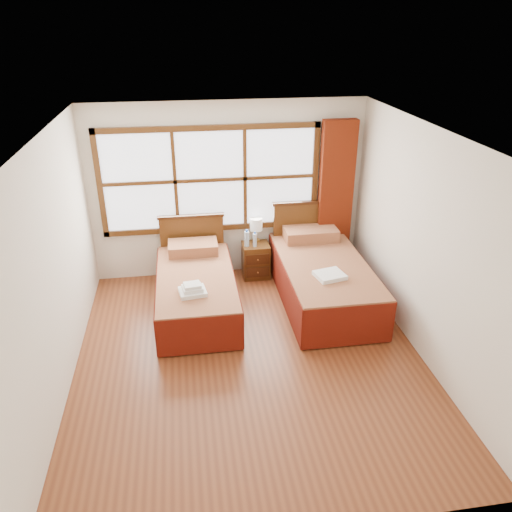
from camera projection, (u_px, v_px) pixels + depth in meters
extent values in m
plane|color=brown|center=(250.00, 357.00, 5.88)|extent=(4.50, 4.50, 0.00)
plane|color=white|center=(248.00, 136.00, 4.74)|extent=(4.50, 4.50, 0.00)
plane|color=silver|center=(228.00, 191.00, 7.31)|extent=(4.00, 0.00, 4.00)
plane|color=silver|center=(53.00, 272.00, 5.04)|extent=(0.00, 4.50, 4.50)
plane|color=silver|center=(426.00, 246.00, 5.58)|extent=(0.00, 4.50, 4.50)
cube|color=white|center=(210.00, 180.00, 7.16)|extent=(3.00, 0.02, 1.40)
cube|color=#4E2C11|center=(212.00, 228.00, 7.47)|extent=(3.16, 0.06, 0.08)
cube|color=#4E2C11|center=(208.00, 128.00, 6.82)|extent=(3.16, 0.06, 0.08)
cube|color=#4E2C11|center=(100.00, 185.00, 6.93)|extent=(0.08, 0.06, 1.56)
cube|color=#4E2C11|center=(315.00, 175.00, 7.35)|extent=(0.08, 0.06, 1.56)
cube|color=#4E2C11|center=(175.00, 182.00, 7.07)|extent=(0.05, 0.05, 1.40)
cube|color=#4E2C11|center=(245.00, 178.00, 7.21)|extent=(0.05, 0.05, 1.40)
cube|color=#4E2C11|center=(210.00, 180.00, 7.14)|extent=(3.00, 0.05, 0.05)
cube|color=#671D0A|center=(335.00, 197.00, 7.46)|extent=(0.50, 0.16, 2.30)
cube|color=#381C0B|center=(197.00, 301.00, 6.74)|extent=(0.90, 1.79, 0.29)
cube|color=maroon|center=(196.00, 284.00, 6.62)|extent=(1.00, 1.99, 0.24)
cube|color=#62150A|center=(158.00, 296.00, 6.62)|extent=(0.03, 1.99, 0.50)
cube|color=#62150A|center=(234.00, 290.00, 6.76)|extent=(0.03, 1.99, 0.50)
cube|color=#62150A|center=(200.00, 336.00, 5.81)|extent=(1.00, 0.03, 0.50)
cube|color=maroon|center=(193.00, 247.00, 7.18)|extent=(0.70, 0.41, 0.16)
cube|color=#4E2C11|center=(193.00, 247.00, 7.49)|extent=(0.94, 0.06, 0.98)
cube|color=#381C0B|center=(191.00, 216.00, 7.27)|extent=(0.98, 0.08, 0.04)
cube|color=#381C0B|center=(323.00, 290.00, 6.97)|extent=(1.00, 2.01, 0.33)
cube|color=maroon|center=(324.00, 271.00, 6.84)|extent=(1.12, 2.22, 0.27)
cube|color=#62150A|center=(284.00, 285.00, 6.84)|extent=(0.03, 2.22, 0.56)
cube|color=#62150A|center=(362.00, 279.00, 6.99)|extent=(0.03, 2.22, 0.56)
cube|color=#62150A|center=(348.00, 326.00, 5.93)|extent=(1.12, 0.03, 0.56)
cube|color=maroon|center=(310.00, 233.00, 7.46)|extent=(0.78, 0.46, 0.17)
cube|color=#4E2C11|center=(306.00, 237.00, 7.70)|extent=(1.05, 0.06, 1.09)
cube|color=#381C0B|center=(308.00, 203.00, 7.46)|extent=(1.09, 0.08, 0.04)
cube|color=#4E2C11|center=(256.00, 260.00, 7.59)|extent=(0.40, 0.35, 0.53)
cube|color=#381C0B|center=(258.00, 272.00, 7.47)|extent=(0.35, 0.02, 0.16)
cube|color=#381C0B|center=(258.00, 259.00, 7.38)|extent=(0.35, 0.02, 0.16)
sphere|color=#A47337|center=(258.00, 273.00, 7.45)|extent=(0.03, 0.03, 0.03)
sphere|color=#A47337|center=(258.00, 260.00, 7.36)|extent=(0.03, 0.03, 0.03)
cube|color=white|center=(193.00, 292.00, 6.14)|extent=(0.36, 0.32, 0.05)
cube|color=white|center=(192.00, 288.00, 6.12)|extent=(0.27, 0.24, 0.05)
cube|color=white|center=(192.00, 285.00, 6.10)|extent=(0.22, 0.20, 0.04)
cube|color=white|center=(330.00, 275.00, 6.39)|extent=(0.42, 0.38, 0.06)
cylinder|color=gold|center=(256.00, 240.00, 7.60)|extent=(0.11, 0.11, 0.02)
cylinder|color=gold|center=(256.00, 235.00, 7.56)|extent=(0.03, 0.03, 0.16)
cylinder|color=white|center=(256.00, 224.00, 7.48)|extent=(0.19, 0.19, 0.19)
cylinder|color=silver|center=(247.00, 239.00, 7.37)|extent=(0.07, 0.07, 0.23)
cylinder|color=#1849B4|center=(247.00, 231.00, 7.31)|extent=(0.03, 0.03, 0.03)
cylinder|color=silver|center=(255.00, 240.00, 7.37)|extent=(0.06, 0.06, 0.20)
cylinder|color=#1849B4|center=(255.00, 233.00, 7.32)|extent=(0.03, 0.03, 0.03)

